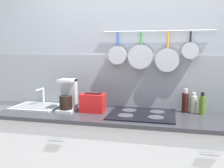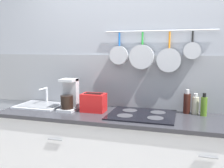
{
  "view_description": "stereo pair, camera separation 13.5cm",
  "coord_description": "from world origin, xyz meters",
  "px_view_note": "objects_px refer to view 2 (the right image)",
  "views": [
    {
      "loc": [
        0.32,
        -2.22,
        1.53
      ],
      "look_at": [
        -0.2,
        0.0,
        1.21
      ],
      "focal_mm": 40.0,
      "sensor_mm": 36.0,
      "label": 1
    },
    {
      "loc": [
        0.46,
        -2.18,
        1.53
      ],
      "look_at": [
        -0.2,
        0.0,
        1.21
      ],
      "focal_mm": 40.0,
      "sensor_mm": 36.0,
      "label": 2
    }
  ],
  "objects_px": {
    "coffee_maker": "(69,97)",
    "bottle_cooking_wine": "(187,103)",
    "toaster": "(94,102)",
    "bottle_vinegar": "(195,105)",
    "bottle_sesame_oil": "(204,106)"
  },
  "relations": [
    {
      "from": "toaster",
      "to": "bottle_vinegar",
      "type": "height_order",
      "value": "bottle_vinegar"
    },
    {
      "from": "toaster",
      "to": "bottle_vinegar",
      "type": "distance_m",
      "value": 0.97
    },
    {
      "from": "coffee_maker",
      "to": "bottle_sesame_oil",
      "type": "distance_m",
      "value": 1.29
    },
    {
      "from": "bottle_cooking_wine",
      "to": "bottle_sesame_oil",
      "type": "bearing_deg",
      "value": -18.02
    },
    {
      "from": "toaster",
      "to": "bottle_cooking_wine",
      "type": "xyz_separation_m",
      "value": [
        0.87,
        0.18,
        0.01
      ]
    },
    {
      "from": "bottle_vinegar",
      "to": "toaster",
      "type": "bearing_deg",
      "value": -168.78
    },
    {
      "from": "bottle_sesame_oil",
      "to": "toaster",
      "type": "bearing_deg",
      "value": -172.41
    },
    {
      "from": "coffee_maker",
      "to": "toaster",
      "type": "relative_size",
      "value": 1.27
    },
    {
      "from": "coffee_maker",
      "to": "toaster",
      "type": "xyz_separation_m",
      "value": [
        0.26,
        0.01,
        -0.04
      ]
    },
    {
      "from": "toaster",
      "to": "bottle_sesame_oil",
      "type": "distance_m",
      "value": 1.03
    },
    {
      "from": "bottle_cooking_wine",
      "to": "bottle_sesame_oil",
      "type": "height_order",
      "value": "bottle_cooking_wine"
    },
    {
      "from": "bottle_vinegar",
      "to": "coffee_maker",
      "type": "bearing_deg",
      "value": -170.85
    },
    {
      "from": "toaster",
      "to": "coffee_maker",
      "type": "bearing_deg",
      "value": -178.61
    },
    {
      "from": "coffee_maker",
      "to": "bottle_cooking_wine",
      "type": "xyz_separation_m",
      "value": [
        1.13,
        0.19,
        -0.03
      ]
    },
    {
      "from": "bottle_cooking_wine",
      "to": "bottle_vinegar",
      "type": "height_order",
      "value": "bottle_cooking_wine"
    }
  ]
}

